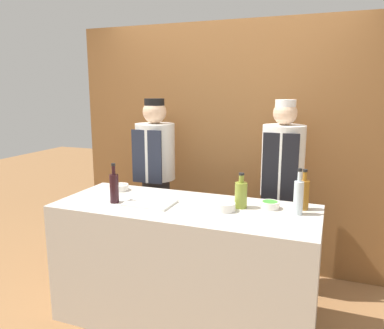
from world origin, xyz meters
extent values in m
plane|color=olive|center=(0.00, 0.00, 0.00)|extent=(14.00, 14.00, 0.00)
cube|color=brown|center=(0.00, 1.18, 1.20)|extent=(3.14, 0.18, 2.40)
cube|color=beige|center=(0.00, 0.00, 0.46)|extent=(1.93, 0.76, 0.92)
cylinder|color=white|center=(0.31, -0.01, 0.95)|extent=(0.14, 0.14, 0.06)
cylinder|color=yellow|center=(0.31, -0.01, 0.97)|extent=(0.12, 0.12, 0.02)
cylinder|color=white|center=(-0.67, 0.20, 0.95)|extent=(0.15, 0.15, 0.05)
cylinder|color=orange|center=(-0.67, 0.20, 0.97)|extent=(0.12, 0.12, 0.02)
cylinder|color=white|center=(0.60, 0.16, 0.95)|extent=(0.14, 0.14, 0.05)
cylinder|color=green|center=(0.60, 0.16, 0.97)|extent=(0.11, 0.11, 0.02)
cube|color=white|center=(-0.25, -0.06, 0.93)|extent=(0.35, 0.26, 0.02)
cylinder|color=black|center=(-0.52, -0.11, 1.03)|extent=(0.07, 0.07, 0.22)
cylinder|color=black|center=(-0.52, -0.11, 1.18)|extent=(0.03, 0.03, 0.07)
cylinder|color=black|center=(-0.52, -0.11, 1.22)|extent=(0.03, 0.03, 0.02)
cylinder|color=silver|center=(0.79, 0.10, 1.04)|extent=(0.07, 0.07, 0.23)
cylinder|color=silver|center=(0.79, 0.10, 1.19)|extent=(0.03, 0.03, 0.07)
cylinder|color=black|center=(0.79, 0.10, 1.23)|extent=(0.03, 0.03, 0.02)
cylinder|color=#9E661E|center=(0.82, 0.22, 1.03)|extent=(0.07, 0.07, 0.21)
cylinder|color=#9E661E|center=(0.82, 0.22, 1.17)|extent=(0.03, 0.03, 0.06)
cylinder|color=black|center=(0.82, 0.22, 1.21)|extent=(0.03, 0.03, 0.02)
cylinder|color=olive|center=(0.40, 0.10, 1.02)|extent=(0.09, 0.09, 0.19)
cylinder|color=olive|center=(0.40, 0.10, 1.14)|extent=(0.04, 0.04, 0.06)
cylinder|color=black|center=(0.40, 0.10, 1.17)|extent=(0.04, 0.04, 0.02)
cylinder|color=#28282D|center=(-0.60, 0.74, 0.46)|extent=(0.27, 0.27, 0.91)
cylinder|color=silver|center=(-0.60, 0.74, 1.18)|extent=(0.37, 0.37, 0.54)
cube|color=#232838|center=(-0.60, 0.56, 1.16)|extent=(0.30, 0.02, 0.49)
sphere|color=beige|center=(-0.60, 0.74, 1.56)|extent=(0.22, 0.22, 0.22)
cylinder|color=black|center=(-0.60, 0.74, 1.64)|extent=(0.19, 0.19, 0.08)
cylinder|color=#28282D|center=(0.60, 0.74, 0.43)|extent=(0.26, 0.26, 0.87)
cylinder|color=white|center=(0.60, 0.74, 1.17)|extent=(0.36, 0.36, 0.60)
cube|color=black|center=(0.60, 0.57, 1.15)|extent=(0.29, 0.02, 0.56)
sphere|color=beige|center=(0.60, 0.74, 1.57)|extent=(0.20, 0.20, 0.20)
cylinder|color=white|center=(0.60, 0.74, 1.65)|extent=(0.17, 0.17, 0.07)
camera|label=1|loc=(0.99, -2.44, 1.76)|focal=35.00mm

